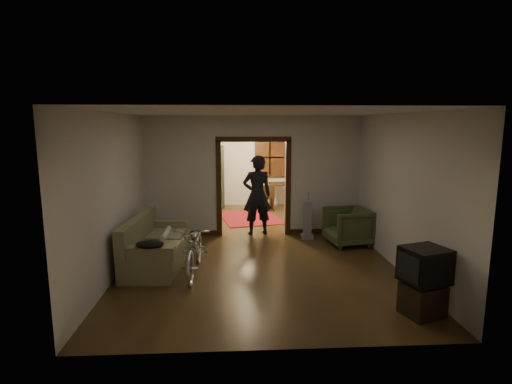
{
  "coord_description": "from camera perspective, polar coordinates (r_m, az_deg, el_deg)",
  "views": [
    {
      "loc": [
        -0.46,
        -8.51,
        2.6
      ],
      "look_at": [
        0.0,
        -0.3,
        1.2
      ],
      "focal_mm": 28.0,
      "sensor_mm": 36.0,
      "label": 1
    }
  ],
  "objects": [
    {
      "name": "door_casing",
      "position": [
        9.4,
        -0.36,
        0.47
      ],
      "size": [
        1.74,
        0.2,
        2.32
      ],
      "primitive_type": "cube",
      "color": "#331A0B",
      "rests_on": "floor"
    },
    {
      "name": "far_window",
      "position": [
        12.82,
        2.0,
        4.96
      ],
      "size": [
        0.98,
        0.06,
        1.28
      ],
      "primitive_type": "cube",
      "color": "black",
      "rests_on": "wall_back"
    },
    {
      "name": "wall_back",
      "position": [
        12.83,
        -1.15,
        4.3
      ],
      "size": [
        5.0,
        0.02,
        2.8
      ],
      "primitive_type": "cube",
      "color": "beige",
      "rests_on": "floor"
    },
    {
      "name": "bicycle",
      "position": [
        7.15,
        -8.67,
        -7.95
      ],
      "size": [
        0.64,
        1.73,
        0.9
      ],
      "primitive_type": "imported",
      "rotation": [
        0.0,
        0.0,
        -0.03
      ],
      "color": "silver",
      "rests_on": "floor"
    },
    {
      "name": "jacket",
      "position": [
        6.74,
        -14.93,
        -7.24
      ],
      "size": [
        0.45,
        0.34,
        0.13
      ],
      "primitive_type": "ellipsoid",
      "color": "black",
      "rests_on": "sofa"
    },
    {
      "name": "globe",
      "position": [
        12.45,
        -7.1,
        6.55
      ],
      "size": [
        0.26,
        0.26,
        0.26
      ],
      "primitive_type": "sphere",
      "color": "#1E5972",
      "rests_on": "locker"
    },
    {
      "name": "crt_tv",
      "position": [
        5.94,
        22.98,
        -9.59
      ],
      "size": [
        0.68,
        0.64,
        0.48
      ],
      "primitive_type": "cube",
      "rotation": [
        0.0,
        0.0,
        0.31
      ],
      "color": "black",
      "rests_on": "tv_stand"
    },
    {
      "name": "chandelier",
      "position": [
        11.03,
        -0.83,
        8.36
      ],
      "size": [
        0.24,
        0.24,
        0.24
      ],
      "primitive_type": "sphere",
      "color": "#FFE0A5",
      "rests_on": "ceiling"
    },
    {
      "name": "rolled_paper",
      "position": [
        7.91,
        -12.77,
        -5.75
      ],
      "size": [
        0.1,
        0.77,
        0.1
      ],
      "primitive_type": "cylinder",
      "rotation": [
        1.57,
        0.0,
        0.0
      ],
      "color": "beige",
      "rests_on": "sofa"
    },
    {
      "name": "tv_stand",
      "position": [
        6.12,
        22.67,
        -14.01
      ],
      "size": [
        0.6,
        0.57,
        0.45
      ],
      "primitive_type": "cube",
      "rotation": [
        0.0,
        0.0,
        0.31
      ],
      "color": "black",
      "rests_on": "floor"
    },
    {
      "name": "desk_chair",
      "position": [
        12.11,
        1.77,
        -0.8
      ],
      "size": [
        0.39,
        0.39,
        0.8
      ],
      "primitive_type": "cube",
      "rotation": [
        0.0,
        0.0,
        -0.08
      ],
      "color": "black",
      "rests_on": "floor"
    },
    {
      "name": "vacuum",
      "position": [
        9.22,
        7.35,
        -4.03
      ],
      "size": [
        0.32,
        0.29,
        0.86
      ],
      "primitive_type": "cube",
      "rotation": [
        0.0,
        0.0,
        -0.33
      ],
      "color": "gray",
      "rests_on": "floor"
    },
    {
      "name": "ceiling",
      "position": [
        8.53,
        -0.12,
        11.0
      ],
      "size": [
        5.0,
        8.5,
        0.01
      ],
      "primitive_type": "cube",
      "color": "white",
      "rests_on": "floor"
    },
    {
      "name": "locker",
      "position": [
        12.54,
        -7.01,
        2.17
      ],
      "size": [
        1.08,
        0.76,
        1.96
      ],
      "primitive_type": "cube",
      "rotation": [
        0.0,
        0.0,
        0.24
      ],
      "color": "#26301C",
      "rests_on": "floor"
    },
    {
      "name": "floor",
      "position": [
        8.92,
        -0.11,
        -7.3
      ],
      "size": [
        5.0,
        8.5,
        0.01
      ],
      "primitive_type": "cube",
      "color": "#332310",
      "rests_on": "ground"
    },
    {
      "name": "sofa",
      "position": [
        7.67,
        -13.86,
        -6.85
      ],
      "size": [
        1.03,
        2.05,
        0.92
      ],
      "primitive_type": "cube",
      "rotation": [
        0.0,
        0.0,
        -0.07
      ],
      "color": "#646744",
      "rests_on": "floor"
    },
    {
      "name": "person",
      "position": [
        9.4,
        0.16,
        -0.47
      ],
      "size": [
        0.76,
        0.57,
        1.89
      ],
      "primitive_type": "imported",
      "rotation": [
        0.0,
        0.0,
        3.32
      ],
      "color": "black",
      "rests_on": "floor"
    },
    {
      "name": "armchair",
      "position": [
        8.94,
        12.97,
        -4.8
      ],
      "size": [
        1.02,
        1.0,
        0.81
      ],
      "primitive_type": "imported",
      "rotation": [
        0.0,
        0.0,
        -1.41
      ],
      "color": "#414E2C",
      "rests_on": "floor"
    },
    {
      "name": "wall_left",
      "position": [
        8.84,
        -16.53,
        1.45
      ],
      "size": [
        0.02,
        8.5,
        2.8
      ],
      "primitive_type": "cube",
      "color": "beige",
      "rests_on": "floor"
    },
    {
      "name": "desk",
      "position": [
        12.63,
        4.2,
        -0.48
      ],
      "size": [
        1.15,
        0.83,
        0.76
      ],
      "primitive_type": "cube",
      "rotation": [
        0.0,
        0.0,
        -0.27
      ],
      "color": "black",
      "rests_on": "floor"
    },
    {
      "name": "oriental_rug",
      "position": [
        11.25,
        -0.9,
        -3.66
      ],
      "size": [
        1.88,
        2.25,
        0.02
      ],
      "primitive_type": "cube",
      "rotation": [
        0.0,
        0.0,
        0.2
      ],
      "color": "maroon",
      "rests_on": "floor"
    },
    {
      "name": "partition_wall",
      "position": [
        9.35,
        -0.36,
        2.29
      ],
      "size": [
        5.0,
        0.14,
        2.8
      ],
      "primitive_type": "cube",
      "color": "beige",
      "rests_on": "floor"
    },
    {
      "name": "light_switch",
      "position": [
        9.41,
        6.06,
        1.36
      ],
      "size": [
        0.08,
        0.01,
        0.12
      ],
      "primitive_type": "cube",
      "color": "silver",
      "rests_on": "partition_wall"
    },
    {
      "name": "wall_right",
      "position": [
        9.09,
        15.83,
        1.71
      ],
      "size": [
        0.02,
        8.5,
        2.8
      ],
      "primitive_type": "cube",
      "color": "beige",
      "rests_on": "floor"
    }
  ]
}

